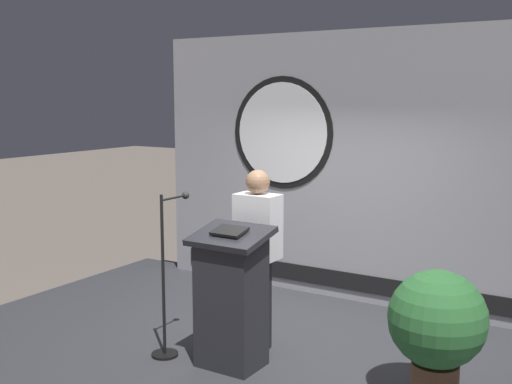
{
  "coord_description": "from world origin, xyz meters",
  "views": [
    {
      "loc": [
        2.82,
        -4.71,
        2.61
      ],
      "look_at": [
        -0.13,
        0.01,
        1.76
      ],
      "focal_mm": 44.73,
      "sensor_mm": 36.0,
      "label": 1
    }
  ],
  "objects_px": {
    "speaker_person": "(258,258)",
    "potted_plant": "(437,324)",
    "podium": "(231,298)",
    "microphone_stand": "(167,300)"
  },
  "relations": [
    {
      "from": "speaker_person",
      "to": "potted_plant",
      "type": "relative_size",
      "value": 1.62
    },
    {
      "from": "podium",
      "to": "microphone_stand",
      "type": "distance_m",
      "value": 0.64
    },
    {
      "from": "potted_plant",
      "to": "podium",
      "type": "bearing_deg",
      "value": -170.36
    },
    {
      "from": "microphone_stand",
      "to": "potted_plant",
      "type": "distance_m",
      "value": 2.33
    },
    {
      "from": "podium",
      "to": "speaker_person",
      "type": "distance_m",
      "value": 0.54
    },
    {
      "from": "podium",
      "to": "microphone_stand",
      "type": "relative_size",
      "value": 0.84
    },
    {
      "from": "speaker_person",
      "to": "potted_plant",
      "type": "distance_m",
      "value": 1.74
    },
    {
      "from": "podium",
      "to": "speaker_person",
      "type": "xyz_separation_m",
      "value": [
        -0.03,
        0.48,
        0.25
      ]
    },
    {
      "from": "podium",
      "to": "speaker_person",
      "type": "height_order",
      "value": "speaker_person"
    },
    {
      "from": "speaker_person",
      "to": "potted_plant",
      "type": "bearing_deg",
      "value": -6.52
    }
  ]
}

